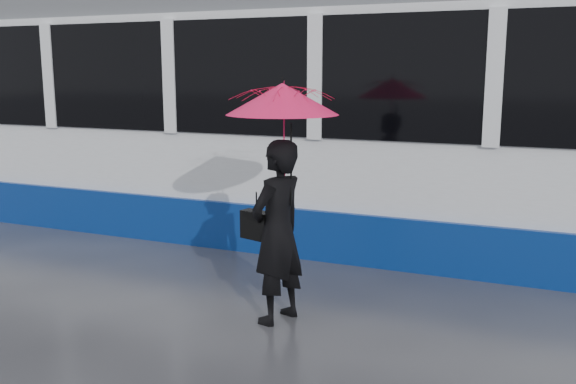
% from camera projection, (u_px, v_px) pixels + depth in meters
% --- Properties ---
extents(ground, '(90.00, 90.00, 0.00)m').
position_uv_depth(ground, '(216.00, 284.00, 6.96)').
color(ground, '#2B2A2F').
rests_on(ground, ground).
extents(rails, '(34.00, 1.51, 0.02)m').
position_uv_depth(rails, '(302.00, 231.00, 9.22)').
color(rails, '#3F3D38').
rests_on(rails, ground).
extents(tram, '(26.00, 2.56, 3.35)m').
position_uv_depth(tram, '(383.00, 120.00, 8.47)').
color(tram, white).
rests_on(tram, ground).
extents(woman, '(0.56, 0.70, 1.69)m').
position_uv_depth(woman, '(278.00, 232.00, 5.80)').
color(woman, black).
rests_on(woman, ground).
extents(umbrella, '(1.23, 1.23, 1.14)m').
position_uv_depth(umbrella, '(282.00, 121.00, 5.59)').
color(umbrella, '#FA1581').
rests_on(umbrella, ground).
extents(handbag, '(0.33, 0.21, 0.44)m').
position_uv_depth(handbag, '(257.00, 225.00, 5.90)').
color(handbag, black).
rests_on(handbag, ground).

